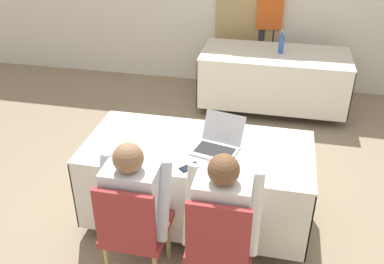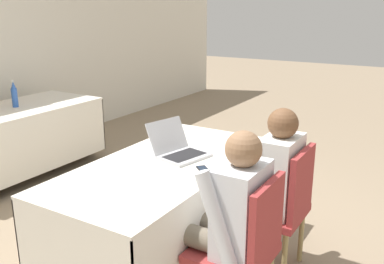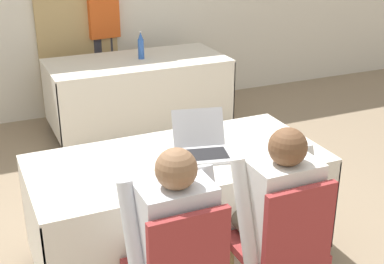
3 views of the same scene
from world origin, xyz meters
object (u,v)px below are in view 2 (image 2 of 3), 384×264
object	(u,v)px
laptop	(179,150)
cell_phone	(204,170)
person_checkered_shirt	(229,215)
person_white_shirt	(269,179)
chair_near_left	(244,245)
water_bottle	(14,95)
chair_near_right	(282,204)

from	to	relation	value
laptop	cell_phone	xyz separation A→B (m)	(-0.16, -0.29, -0.04)
person_checkered_shirt	person_white_shirt	size ratio (longest dim) A/B	1.00
chair_near_left	person_white_shirt	size ratio (longest dim) A/B	0.78
water_bottle	chair_near_right	bearing A→B (deg)	-94.89
laptop	chair_near_left	size ratio (longest dim) A/B	0.47
person_checkered_shirt	cell_phone	bearing A→B (deg)	-132.30
cell_phone	person_white_shirt	distance (m)	0.46
laptop	water_bottle	xyz separation A→B (m)	(0.41, 2.34, 0.08)
chair_near_left	water_bottle	bearing A→B (deg)	-105.75
water_bottle	chair_near_right	xyz separation A→B (m)	(-0.26, -3.07, -0.39)
chair_near_right	person_white_shirt	bearing A→B (deg)	-90.00
cell_phone	chair_near_left	world-z (taller)	chair_near_left
water_bottle	cell_phone	bearing A→B (deg)	-102.05
laptop	chair_near_left	distance (m)	0.92
chair_near_left	chair_near_right	distance (m)	0.60
laptop	chair_near_right	world-z (taller)	laptop
water_bottle	chair_near_left	size ratio (longest dim) A/B	0.32
laptop	chair_near_right	distance (m)	0.80
chair_near_right	person_white_shirt	distance (m)	0.19
water_bottle	person_white_shirt	bearing A→B (deg)	-95.06
cell_phone	person_checkered_shirt	world-z (taller)	person_checkered_shirt
water_bottle	person_white_shirt	distance (m)	2.99
person_checkered_shirt	water_bottle	bearing A→B (deg)	-106.27
cell_phone	laptop	bearing A→B (deg)	103.82
chair_near_left	chair_near_right	xyz separation A→B (m)	(0.60, 0.00, 0.00)
laptop	chair_near_right	bearing A→B (deg)	-65.70
water_bottle	chair_near_left	distance (m)	3.22
cell_phone	water_bottle	size ratio (longest dim) A/B	0.53
cell_phone	water_bottle	bearing A→B (deg)	119.87
laptop	chair_near_right	size ratio (longest dim) A/B	0.47
cell_phone	water_bottle	world-z (taller)	water_bottle
chair_near_left	person_checkered_shirt	xyz separation A→B (m)	(-0.00, 0.10, 0.16)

